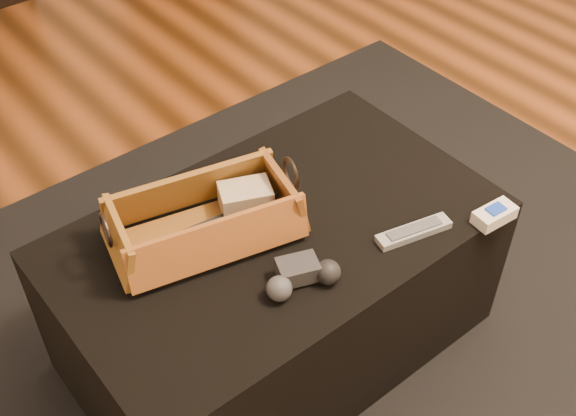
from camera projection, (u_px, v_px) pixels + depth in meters
floor at (305, 342)px, 1.92m from camera, size 5.00×5.50×0.01m
area_rug at (289, 353)px, 1.88m from camera, size 2.60×2.00×0.01m
ottoman at (277, 288)px, 1.77m from camera, size 1.00×0.60×0.42m
tv_remote at (199, 236)px, 1.56m from camera, size 0.22×0.08×0.02m
cloth_bundle at (246, 198)px, 1.62m from camera, size 0.14×0.12×0.06m
wicker_basket at (205, 221)px, 1.57m from camera, size 0.45×0.31×0.15m
game_controller at (302, 276)px, 1.48m from camera, size 0.17×0.12×0.05m
silver_remote at (414, 231)px, 1.60m from camera, size 0.18×0.08×0.02m
cream_gadget at (495, 215)px, 1.63m from camera, size 0.10×0.06×0.04m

